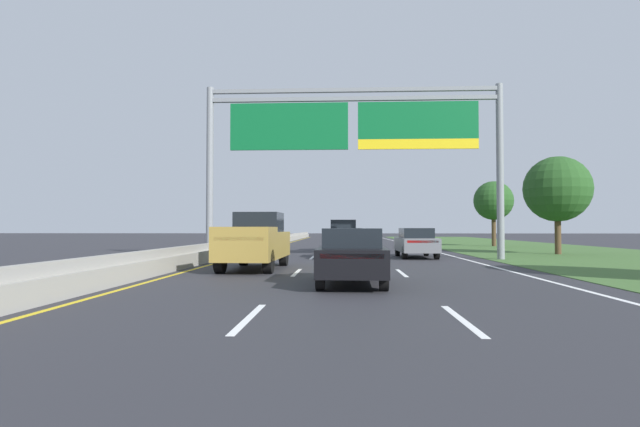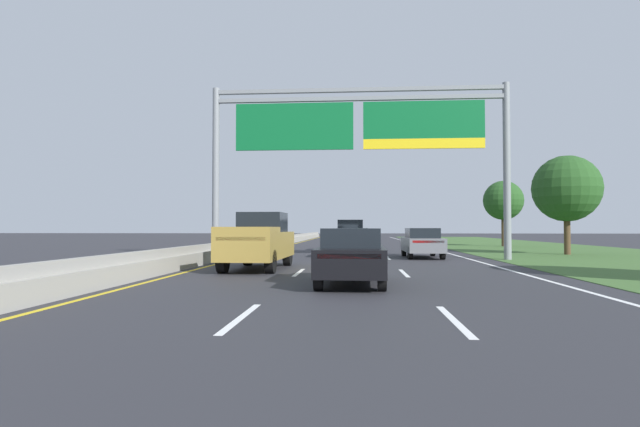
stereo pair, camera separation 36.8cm
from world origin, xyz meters
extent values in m
plane|color=#2B2B30|center=(0.00, 35.00, 0.00)|extent=(220.00, 220.00, 0.00)
cube|color=white|center=(-1.85, 10.50, 0.00)|extent=(0.14, 3.00, 0.01)
cube|color=white|center=(-1.85, 19.50, 0.00)|extent=(0.14, 3.00, 0.01)
cube|color=white|center=(-1.85, 28.50, 0.00)|extent=(0.14, 3.00, 0.01)
cube|color=white|center=(-1.85, 37.50, 0.00)|extent=(0.14, 3.00, 0.01)
cube|color=white|center=(-1.85, 46.50, 0.00)|extent=(0.14, 3.00, 0.01)
cube|color=white|center=(-1.85, 55.50, 0.00)|extent=(0.14, 3.00, 0.01)
cube|color=white|center=(-1.85, 64.50, 0.00)|extent=(0.14, 3.00, 0.01)
cube|color=white|center=(-1.85, 73.50, 0.00)|extent=(0.14, 3.00, 0.01)
cube|color=white|center=(-1.85, 82.50, 0.00)|extent=(0.14, 3.00, 0.01)
cube|color=white|center=(1.85, 10.50, 0.00)|extent=(0.14, 3.00, 0.01)
cube|color=white|center=(1.85, 19.50, 0.00)|extent=(0.14, 3.00, 0.01)
cube|color=white|center=(1.85, 28.50, 0.00)|extent=(0.14, 3.00, 0.01)
cube|color=white|center=(1.85, 37.50, 0.00)|extent=(0.14, 3.00, 0.01)
cube|color=white|center=(1.85, 46.50, 0.00)|extent=(0.14, 3.00, 0.01)
cube|color=white|center=(1.85, 55.50, 0.00)|extent=(0.14, 3.00, 0.01)
cube|color=white|center=(1.85, 64.50, 0.00)|extent=(0.14, 3.00, 0.01)
cube|color=white|center=(1.85, 73.50, 0.00)|extent=(0.14, 3.00, 0.01)
cube|color=white|center=(1.85, 82.50, 0.00)|extent=(0.14, 3.00, 0.01)
cube|color=white|center=(5.90, 35.00, 0.00)|extent=(0.16, 106.00, 0.01)
cube|color=gold|center=(-5.90, 35.00, 0.00)|extent=(0.16, 106.00, 0.01)
cube|color=#3D602D|center=(13.95, 35.00, 0.01)|extent=(14.00, 110.00, 0.02)
cube|color=#99968E|center=(-6.60, 35.00, 0.28)|extent=(0.60, 110.00, 0.55)
cube|color=#99968E|center=(-6.60, 35.00, 0.70)|extent=(0.25, 110.00, 0.30)
cylinder|color=gray|center=(-7.05, 27.17, 4.41)|extent=(0.36, 0.36, 8.83)
cylinder|color=gray|center=(7.65, 27.17, 4.41)|extent=(0.36, 0.36, 8.83)
cube|color=gray|center=(0.30, 27.17, 8.60)|extent=(14.70, 0.24, 0.20)
cube|color=gray|center=(0.30, 27.17, 8.15)|extent=(14.70, 0.24, 0.20)
cube|color=#0C602D|center=(-2.95, 26.99, 6.73)|extent=(6.00, 0.12, 2.39)
cube|color=#0C602D|center=(3.55, 26.99, 6.98)|extent=(6.00, 0.12, 1.89)
cube|color=yellow|center=(3.55, 26.99, 5.79)|extent=(6.00, 0.12, 0.50)
cube|color=#A38438|center=(-3.59, 20.88, 0.92)|extent=(2.14, 5.45, 1.00)
cube|color=black|center=(-3.57, 21.73, 1.81)|extent=(1.77, 1.94, 0.78)
cube|color=#B21414|center=(-3.66, 18.23, 1.22)|extent=(1.68, 0.12, 0.12)
cube|color=#A38438|center=(-3.63, 19.16, 1.52)|extent=(2.05, 1.99, 0.20)
cylinder|color=black|center=(-4.39, 22.74, 0.42)|extent=(0.32, 0.85, 0.84)
cylinder|color=black|center=(-2.69, 22.70, 0.42)|extent=(0.32, 0.85, 0.84)
cylinder|color=black|center=(-4.49, 19.07, 0.42)|extent=(0.32, 0.85, 0.84)
cylinder|color=black|center=(-2.79, 19.03, 0.42)|extent=(0.32, 0.85, 0.84)
cube|color=black|center=(0.05, 15.92, 0.69)|extent=(1.90, 4.43, 0.72)
cube|color=black|center=(0.05, 15.87, 1.31)|extent=(1.61, 2.33, 0.52)
cube|color=#B21414|center=(0.01, 13.76, 0.91)|extent=(1.53, 0.11, 0.12)
cylinder|color=black|center=(-0.72, 17.43, 0.33)|extent=(0.23, 0.66, 0.66)
cylinder|color=black|center=(0.88, 17.40, 0.33)|extent=(0.23, 0.66, 0.66)
cylinder|color=black|center=(-0.77, 14.44, 0.33)|extent=(0.23, 0.66, 0.66)
cylinder|color=black|center=(0.83, 14.41, 0.33)|extent=(0.23, 0.66, 0.66)
cube|color=slate|center=(3.67, 28.74, 0.69)|extent=(1.87, 4.42, 0.72)
cube|color=black|center=(3.67, 28.69, 1.31)|extent=(1.59, 2.32, 0.52)
cube|color=#B21414|center=(3.70, 26.58, 0.91)|extent=(1.53, 0.10, 0.12)
cylinder|color=black|center=(2.85, 30.22, 0.33)|extent=(0.23, 0.66, 0.66)
cylinder|color=black|center=(4.45, 30.24, 0.33)|extent=(0.23, 0.66, 0.66)
cylinder|color=black|center=(2.89, 27.23, 0.33)|extent=(0.23, 0.66, 0.66)
cylinder|color=black|center=(4.49, 27.25, 0.33)|extent=(0.23, 0.66, 0.66)
cube|color=#B2B5BA|center=(-0.22, 35.93, 0.91)|extent=(1.94, 4.72, 1.05)
cube|color=black|center=(-0.22, 35.78, 1.77)|extent=(1.66, 3.01, 0.68)
cube|color=#B21414|center=(-0.20, 33.62, 1.22)|extent=(1.60, 0.09, 0.12)
cylinder|color=black|center=(-1.05, 37.52, 0.38)|extent=(0.27, 0.76, 0.76)
cylinder|color=black|center=(0.59, 37.54, 0.38)|extent=(0.27, 0.76, 0.76)
cylinder|color=black|center=(-1.02, 34.33, 0.38)|extent=(0.27, 0.76, 0.76)
cylinder|color=black|center=(0.62, 34.34, 0.38)|extent=(0.27, 0.76, 0.76)
cube|color=#193D23|center=(0.00, 28.25, 0.69)|extent=(1.89, 4.43, 0.72)
cube|color=black|center=(0.00, 28.20, 1.31)|extent=(1.60, 2.33, 0.52)
cube|color=#B21414|center=(-0.04, 26.09, 0.91)|extent=(1.53, 0.10, 0.12)
cylinder|color=black|center=(-0.78, 29.75, 0.33)|extent=(0.23, 0.66, 0.66)
cylinder|color=black|center=(0.82, 29.73, 0.33)|extent=(0.23, 0.66, 0.66)
cylinder|color=black|center=(-0.82, 26.76, 0.33)|extent=(0.23, 0.66, 0.66)
cylinder|color=black|center=(0.78, 26.74, 0.33)|extent=(0.23, 0.66, 0.66)
cylinder|color=#4C3823|center=(12.57, 32.28, 1.17)|extent=(0.36, 0.36, 2.34)
sphere|color=#234C1E|center=(12.57, 32.28, 3.90)|extent=(3.90, 3.90, 3.90)
cylinder|color=#4C3823|center=(12.69, 45.49, 1.30)|extent=(0.36, 0.36, 2.59)
sphere|color=#234C1E|center=(12.69, 45.49, 3.93)|extent=(3.34, 3.34, 3.34)
camera|label=1|loc=(-0.18, 1.67, 1.59)|focal=28.29mm
camera|label=2|loc=(0.18, 1.69, 1.59)|focal=28.29mm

